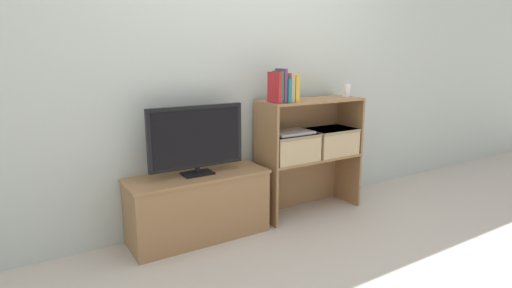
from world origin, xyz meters
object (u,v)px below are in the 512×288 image
(book_plum, at_px, (281,86))
(book_tan, at_px, (288,88))
(book_crimson, at_px, (274,88))
(book_mustard, at_px, (292,88))
(tv, at_px, (197,138))
(book_teal, at_px, (284,90))
(storage_basket_right, at_px, (331,140))
(storage_basket_left, at_px, (290,146))
(tv_stand, at_px, (199,206))
(baby_monitor, at_px, (347,90))
(laptop, at_px, (291,132))
(book_forest, at_px, (278,87))

(book_plum, distance_m, book_tan, 0.07)
(book_crimson, bearing_deg, book_mustard, 0.00)
(tv, distance_m, book_mustard, 0.85)
(book_plum, relative_size, book_teal, 1.40)
(book_teal, height_order, storage_basket_right, book_teal)
(storage_basket_left, bearing_deg, tv_stand, 177.85)
(book_crimson, relative_size, book_mustard, 1.11)
(baby_monitor, height_order, laptop, baby_monitor)
(book_crimson, relative_size, baby_monitor, 1.67)
(book_tan, bearing_deg, baby_monitor, 5.43)
(book_plum, bearing_deg, book_mustard, 0.00)
(book_forest, xyz_separation_m, baby_monitor, (0.78, 0.06, -0.06))
(book_forest, distance_m, book_tan, 0.10)
(book_crimson, height_order, baby_monitor, book_crimson)
(book_forest, height_order, book_tan, book_forest)
(tv, height_order, book_teal, book_teal)
(tv, bearing_deg, book_tan, -6.06)
(book_tan, bearing_deg, book_mustard, 0.00)
(book_mustard, bearing_deg, tv, 174.26)
(book_plum, height_order, book_teal, book_plum)
(book_forest, xyz_separation_m, book_teal, (0.06, 0.00, -0.03))
(tv_stand, bearing_deg, tv, -90.00)
(book_crimson, height_order, book_plum, book_plum)
(book_forest, distance_m, baby_monitor, 0.79)
(tv, height_order, book_forest, book_forest)
(laptop, bearing_deg, book_mustard, -117.90)
(book_plum, height_order, laptop, book_plum)
(book_plum, distance_m, storage_basket_right, 0.76)
(book_mustard, bearing_deg, book_plum, 180.00)
(book_plum, bearing_deg, storage_basket_right, 4.97)
(book_mustard, distance_m, storage_basket_left, 0.48)
(book_teal, bearing_deg, storage_basket_right, 5.26)
(tv, relative_size, book_mustard, 3.41)
(baby_monitor, bearing_deg, book_crimson, -175.43)
(book_mustard, relative_size, laptop, 0.62)
(book_plum, distance_m, baby_monitor, 0.76)
(tv_stand, relative_size, tv, 1.45)
(book_plum, xyz_separation_m, book_teal, (0.03, 0.00, -0.04))
(laptop, bearing_deg, book_tan, -143.39)
(tv_stand, height_order, book_teal, book_teal)
(book_crimson, xyz_separation_m, laptop, (0.20, 0.05, -0.37))
(book_teal, bearing_deg, tv_stand, 173.49)
(book_tan, bearing_deg, storage_basket_left, 36.61)
(baby_monitor, xyz_separation_m, storage_basket_right, (-0.18, -0.01, -0.42))
(book_tan, distance_m, storage_basket_left, 0.49)
(tv, height_order, laptop, tv)
(book_tan, bearing_deg, book_teal, 180.00)
(tv, height_order, baby_monitor, baby_monitor)
(book_teal, relative_size, laptop, 0.54)
(book_teal, bearing_deg, book_mustard, 0.00)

